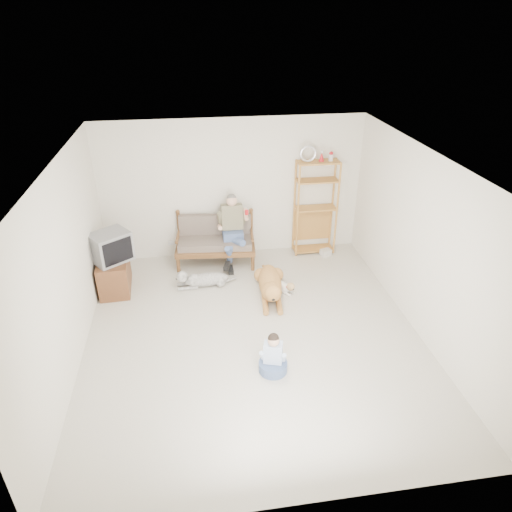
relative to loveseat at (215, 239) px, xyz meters
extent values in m
plane|color=beige|center=(0.40, -2.39, -0.49)|extent=(5.50, 5.50, 0.00)
plane|color=white|center=(0.40, -2.39, 2.21)|extent=(5.50, 5.50, 0.00)
plane|color=silver|center=(0.40, 0.36, 0.86)|extent=(5.00, 0.00, 5.00)
plane|color=silver|center=(0.40, -5.14, 0.86)|extent=(5.00, 0.00, 5.00)
plane|color=silver|center=(-2.10, -2.39, 0.86)|extent=(0.00, 5.50, 5.50)
plane|color=silver|center=(2.90, -2.39, 0.86)|extent=(0.00, 5.50, 5.50)
cube|color=brown|center=(0.00, -0.07, -0.14)|extent=(1.56, 0.83, 0.10)
cube|color=#716156|center=(0.00, -0.07, -0.02)|extent=(1.43, 0.72, 0.13)
cube|color=#716156|center=(0.00, 0.17, 0.21)|extent=(1.39, 0.25, 0.45)
cylinder|color=brown|center=(0.00, 0.23, 0.41)|extent=(1.40, 0.18, 0.05)
cylinder|color=brown|center=(-0.70, -0.37, -0.34)|extent=(0.07, 0.07, 0.30)
cylinder|color=brown|center=(-0.70, 0.23, -0.01)|extent=(0.07, 0.07, 0.95)
cylinder|color=brown|center=(0.70, -0.37, -0.34)|extent=(0.07, 0.07, 0.30)
cylinder|color=brown|center=(0.70, 0.23, -0.01)|extent=(0.07, 0.07, 0.95)
cube|color=#54689B|center=(0.34, -0.07, 0.11)|extent=(0.38, 0.36, 0.19)
cube|color=#7F7659|center=(0.34, 0.02, 0.44)|extent=(0.40, 0.27, 0.50)
sphere|color=#D6A385|center=(0.34, 0.00, 0.78)|extent=(0.20, 0.20, 0.20)
sphere|color=#5B5751|center=(0.34, 0.01, 0.81)|extent=(0.18, 0.18, 0.18)
cylinder|color=red|center=(0.60, -0.19, 0.61)|extent=(0.07, 0.07, 0.09)
cube|color=gold|center=(2.00, 0.16, 1.38)|extent=(0.80, 0.33, 0.03)
torus|color=silver|center=(1.79, 0.16, 1.55)|extent=(0.32, 0.05, 0.32)
cone|color=red|center=(2.05, 0.16, 1.48)|extent=(0.10, 0.10, 0.17)
cylinder|color=gold|center=(1.61, 0.01, 0.46)|extent=(0.04, 0.04, 1.89)
cylinder|color=gold|center=(1.61, 0.32, 0.46)|extent=(0.04, 0.04, 1.89)
cylinder|color=gold|center=(2.39, 0.01, 0.46)|extent=(0.04, 0.04, 1.89)
cylinder|color=gold|center=(2.39, 0.32, 0.46)|extent=(0.04, 0.04, 1.89)
cube|color=white|center=(2.21, -0.07, -0.42)|extent=(0.24, 0.20, 0.13)
cube|color=brown|center=(-1.82, -0.71, -0.19)|extent=(0.55, 0.93, 0.60)
cube|color=brown|center=(-2.06, -0.93, -0.19)|extent=(0.04, 0.40, 0.50)
cube|color=brown|center=(-2.06, -0.49, -0.19)|extent=(0.04, 0.40, 0.50)
cube|color=slate|center=(-1.80, -0.76, 0.37)|extent=(0.78, 0.76, 0.51)
cube|color=black|center=(-1.66, -0.96, 0.37)|extent=(0.43, 0.32, 0.41)
cube|color=silver|center=(-0.85, 0.35, -0.19)|extent=(0.12, 0.02, 0.08)
ellipsoid|color=#C79145|center=(0.87, -1.20, -0.31)|extent=(0.51, 1.15, 0.35)
sphere|color=#C79145|center=(0.83, -1.53, -0.29)|extent=(0.35, 0.35, 0.35)
sphere|color=#C79145|center=(0.80, -1.81, -0.14)|extent=(0.28, 0.28, 0.28)
ellipsoid|color=#C79145|center=(0.79, -1.93, -0.16)|extent=(0.14, 0.21, 0.11)
cylinder|color=#C79145|center=(0.92, -0.65, -0.42)|extent=(0.16, 0.44, 0.06)
ellipsoid|color=#C79145|center=(0.71, -1.77, -0.14)|extent=(0.07, 0.09, 0.14)
ellipsoid|color=#C79145|center=(0.90, -1.79, -0.14)|extent=(0.07, 0.09, 0.14)
ellipsoid|color=white|center=(-0.22, -0.85, -0.37)|extent=(0.80, 0.33, 0.24)
sphere|color=white|center=(-0.46, -0.87, -0.35)|extent=(0.24, 0.24, 0.24)
sphere|color=white|center=(-0.65, -0.89, -0.25)|extent=(0.20, 0.20, 0.20)
ellipsoid|color=white|center=(-0.74, -0.89, -0.27)|extent=(0.15, 0.10, 0.08)
cylinder|color=white|center=(0.17, -0.82, -0.44)|extent=(0.30, 0.17, 0.04)
ellipsoid|color=white|center=(-0.64, -0.81, -0.25)|extent=(0.07, 0.05, 0.10)
ellipsoid|color=white|center=(-0.63, -0.96, -0.25)|extent=(0.07, 0.05, 0.10)
ellipsoid|color=white|center=(1.07, -1.19, -0.41)|extent=(0.37, 0.43, 0.16)
sphere|color=white|center=(1.14, -1.28, -0.40)|extent=(0.16, 0.16, 0.16)
sphere|color=tan|center=(1.20, -1.36, -0.33)|extent=(0.14, 0.14, 0.14)
ellipsoid|color=tan|center=(1.23, -1.42, -0.34)|extent=(0.11, 0.12, 0.05)
cylinder|color=white|center=(0.96, -1.02, -0.45)|extent=(0.14, 0.11, 0.02)
cone|color=tan|center=(1.15, -1.38, -0.29)|extent=(0.04, 0.04, 0.05)
cone|color=tan|center=(1.23, -1.32, -0.29)|extent=(0.04, 0.04, 0.05)
torus|color=red|center=(1.19, -1.35, -0.34)|extent=(0.13, 0.13, 0.02)
cylinder|color=#54689B|center=(0.56, -3.19, -0.41)|extent=(0.39, 0.39, 0.14)
cube|color=white|center=(0.56, -3.17, -0.18)|extent=(0.29, 0.23, 0.31)
sphere|color=#D6A385|center=(0.56, -3.19, 0.04)|extent=(0.16, 0.16, 0.16)
sphere|color=black|center=(0.56, -3.18, 0.06)|extent=(0.15, 0.15, 0.15)
camera|label=1|loc=(-0.38, -7.87, 3.91)|focal=32.00mm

